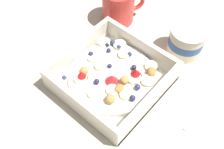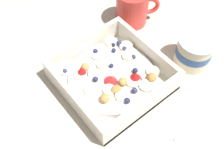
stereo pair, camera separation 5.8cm
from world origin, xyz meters
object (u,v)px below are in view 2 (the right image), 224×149
(yogurt_cup, at_px, (194,51))
(coffee_mug, at_px, (133,7))
(fruit_bowl, at_px, (112,77))
(spoon, at_px, (176,139))

(yogurt_cup, height_order, coffee_mug, coffee_mug)
(fruit_bowl, relative_size, yogurt_cup, 2.49)
(coffee_mug, bearing_deg, spoon, -27.06)
(fruit_bowl, xyz_separation_m, coffee_mug, (-0.12, 0.16, 0.03))
(spoon, height_order, coffee_mug, coffee_mug)
(spoon, xyz_separation_m, coffee_mug, (-0.30, 0.15, 0.04))
(spoon, xyz_separation_m, yogurt_cup, (-0.11, 0.17, 0.03))
(fruit_bowl, height_order, yogurt_cup, yogurt_cup)
(fruit_bowl, bearing_deg, yogurt_cup, 68.97)
(yogurt_cup, distance_m, coffee_mug, 0.19)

